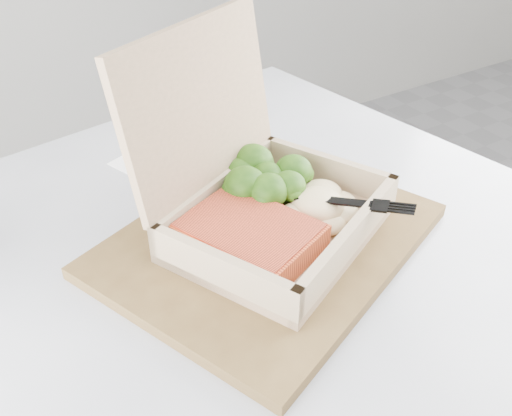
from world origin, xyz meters
TOP-DOWN VIEW (x-y plane):
  - cafe_table at (-0.46, 0.62)m, footprint 0.89×0.89m
  - serving_tray at (-0.42, 0.64)m, footprint 0.40×0.37m
  - takeout_container at (-0.43, 0.67)m, footprint 0.28×0.27m
  - salmon_fillet at (-0.46, 0.62)m, footprint 0.14×0.16m
  - broccoli_pile at (-0.39, 0.69)m, footprint 0.11×0.11m
  - mashed_potatoes at (-0.37, 0.63)m, footprint 0.09×0.08m
  - plastic_fork at (-0.38, 0.64)m, footprint 0.11×0.13m
  - receipt at (-0.45, 0.83)m, footprint 0.13×0.18m

SIDE VIEW (x-z plane):
  - cafe_table at x=-0.46m, z-range 0.17..0.89m
  - receipt at x=-0.45m, z-range 0.72..0.72m
  - serving_tray at x=-0.42m, z-range 0.72..0.73m
  - salmon_fillet at x=-0.46m, z-range 0.74..0.77m
  - mashed_potatoes at x=-0.37m, z-range 0.74..0.77m
  - broccoli_pile at x=-0.39m, z-range 0.74..0.78m
  - plastic_fork at x=-0.38m, z-range 0.76..0.78m
  - takeout_container at x=-0.43m, z-range 0.68..0.89m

